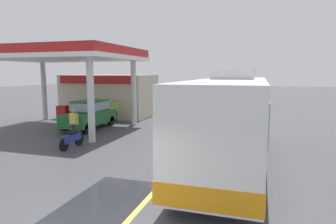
{
  "coord_description": "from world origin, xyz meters",
  "views": [
    {
      "loc": [
        2.97,
        -4.28,
        3.58
      ],
      "look_at": [
        -1.5,
        10.0,
        1.6
      ],
      "focal_mm": 31.74,
      "sensor_mm": 36.0,
      "label": 1
    }
  ],
  "objects_px": {
    "pedestrian_near_pump": "(74,122)",
    "pedestrian_by_shop": "(115,109)",
    "coach_bus_main": "(231,120)",
    "car_trailing_behind_bus": "(252,98)",
    "car_at_pump": "(90,113)",
    "motorcycle_parked_forecourt": "(72,139)",
    "minibus_opposing_lane": "(205,95)"
  },
  "relations": [
    {
      "from": "coach_bus_main",
      "to": "car_trailing_behind_bus",
      "type": "bearing_deg",
      "value": 89.2
    },
    {
      "from": "motorcycle_parked_forecourt",
      "to": "pedestrian_near_pump",
      "type": "xyz_separation_m",
      "value": [
        -1.1,
        1.76,
        0.49
      ]
    },
    {
      "from": "pedestrian_near_pump",
      "to": "car_trailing_behind_bus",
      "type": "bearing_deg",
      "value": 63.67
    },
    {
      "from": "car_at_pump",
      "to": "motorcycle_parked_forecourt",
      "type": "xyz_separation_m",
      "value": [
        1.93,
        -4.67,
        -0.57
      ]
    },
    {
      "from": "minibus_opposing_lane",
      "to": "motorcycle_parked_forecourt",
      "type": "relative_size",
      "value": 3.41
    },
    {
      "from": "pedestrian_near_pump",
      "to": "car_trailing_behind_bus",
      "type": "xyz_separation_m",
      "value": [
        8.83,
        17.84,
        0.08
      ]
    },
    {
      "from": "car_at_pump",
      "to": "car_trailing_behind_bus",
      "type": "distance_m",
      "value": 17.78
    },
    {
      "from": "coach_bus_main",
      "to": "car_at_pump",
      "type": "distance_m",
      "value": 10.56
    },
    {
      "from": "pedestrian_by_shop",
      "to": "car_trailing_behind_bus",
      "type": "height_order",
      "value": "car_trailing_behind_bus"
    },
    {
      "from": "minibus_opposing_lane",
      "to": "motorcycle_parked_forecourt",
      "type": "xyz_separation_m",
      "value": [
        -3.34,
        -16.77,
        -1.03
      ]
    },
    {
      "from": "pedestrian_near_pump",
      "to": "car_trailing_behind_bus",
      "type": "relative_size",
      "value": 0.4
    },
    {
      "from": "pedestrian_by_shop",
      "to": "car_trailing_behind_bus",
      "type": "distance_m",
      "value": 15.18
    },
    {
      "from": "motorcycle_parked_forecourt",
      "to": "pedestrian_by_shop",
      "type": "bearing_deg",
      "value": 102.28
    },
    {
      "from": "coach_bus_main",
      "to": "motorcycle_parked_forecourt",
      "type": "bearing_deg",
      "value": 179.17
    },
    {
      "from": "pedestrian_near_pump",
      "to": "pedestrian_by_shop",
      "type": "bearing_deg",
      "value": 95.55
    },
    {
      "from": "coach_bus_main",
      "to": "minibus_opposing_lane",
      "type": "bearing_deg",
      "value": 103.71
    },
    {
      "from": "pedestrian_near_pump",
      "to": "pedestrian_by_shop",
      "type": "relative_size",
      "value": 1.0
    },
    {
      "from": "coach_bus_main",
      "to": "pedestrian_by_shop",
      "type": "xyz_separation_m",
      "value": [
        -9.13,
        7.78,
        -0.79
      ]
    },
    {
      "from": "motorcycle_parked_forecourt",
      "to": "pedestrian_by_shop",
      "type": "distance_m",
      "value": 7.87
    },
    {
      "from": "car_at_pump",
      "to": "car_trailing_behind_bus",
      "type": "bearing_deg",
      "value": 57.09
    },
    {
      "from": "motorcycle_parked_forecourt",
      "to": "pedestrian_near_pump",
      "type": "height_order",
      "value": "pedestrian_near_pump"
    },
    {
      "from": "motorcycle_parked_forecourt",
      "to": "pedestrian_near_pump",
      "type": "distance_m",
      "value": 2.13
    },
    {
      "from": "car_at_pump",
      "to": "motorcycle_parked_forecourt",
      "type": "height_order",
      "value": "car_at_pump"
    },
    {
      "from": "motorcycle_parked_forecourt",
      "to": "car_trailing_behind_bus",
      "type": "relative_size",
      "value": 0.43
    },
    {
      "from": "coach_bus_main",
      "to": "motorcycle_parked_forecourt",
      "type": "xyz_separation_m",
      "value": [
        -7.46,
        0.11,
        -1.28
      ]
    },
    {
      "from": "car_at_pump",
      "to": "pedestrian_near_pump",
      "type": "bearing_deg",
      "value": -73.97
    },
    {
      "from": "coach_bus_main",
      "to": "motorcycle_parked_forecourt",
      "type": "height_order",
      "value": "coach_bus_main"
    },
    {
      "from": "car_trailing_behind_bus",
      "to": "pedestrian_near_pump",
      "type": "bearing_deg",
      "value": -116.33
    },
    {
      "from": "coach_bus_main",
      "to": "pedestrian_near_pump",
      "type": "relative_size",
      "value": 6.65
    },
    {
      "from": "coach_bus_main",
      "to": "car_at_pump",
      "type": "bearing_deg",
      "value": 153.04
    },
    {
      "from": "coach_bus_main",
      "to": "car_trailing_behind_bus",
      "type": "relative_size",
      "value": 2.63
    },
    {
      "from": "car_at_pump",
      "to": "car_trailing_behind_bus",
      "type": "relative_size",
      "value": 1.0
    }
  ]
}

